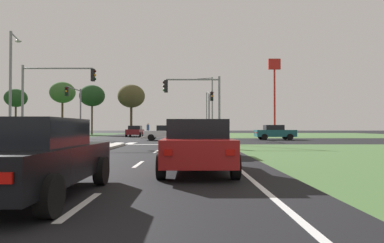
{
  "coord_description": "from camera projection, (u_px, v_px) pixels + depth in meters",
  "views": [
    {
      "loc": [
        5.31,
        -1.5,
        1.31
      ],
      "look_at": [
        5.52,
        28.43,
        1.85
      ],
      "focal_mm": 30.16,
      "sensor_mm": 36.0,
      "label": 1
    }
  ],
  "objects": [
    {
      "name": "traffic_signal_far_right",
      "position": [
        210.0,
        106.0,
        36.26
      ],
      "size": [
        0.32,
        5.06,
        5.3
      ],
      "color": "gray",
      "rests_on": "ground"
    },
    {
      "name": "car_maroon_third",
      "position": [
        135.0,
        131.0,
        44.72
      ],
      "size": [
        2.09,
        4.43,
        1.54
      ],
      "rotation": [
        0.0,
        0.0,
        3.14
      ],
      "color": "maroon",
      "rests_on": "ground"
    },
    {
      "name": "street_lamp_third",
      "position": [
        211.0,
        103.0,
        46.77
      ],
      "size": [
        2.53,
        1.14,
        8.58
      ],
      "color": "gray",
      "rests_on": "ground"
    },
    {
      "name": "edge_line_right",
      "position": [
        226.0,
        158.0,
        13.49
      ],
      "size": [
        0.14,
        24.0,
        0.01
      ],
      "primitive_type": "cube",
      "color": "silver",
      "rests_on": "ground"
    },
    {
      "name": "fastfood_pole_sign",
      "position": [
        274.0,
        80.0,
        48.19
      ],
      "size": [
        1.8,
        0.4,
        11.58
      ],
      "color": "red",
      "rests_on": "ground"
    },
    {
      "name": "street_lamp_fourth",
      "position": [
        207.0,
        110.0,
        61.94
      ],
      "size": [
        1.46,
        2.0,
        8.09
      ],
      "color": "gray",
      "rests_on": "ground"
    },
    {
      "name": "treeline_fourth",
      "position": [
        131.0,
        96.0,
        58.02
      ],
      "size": [
        4.89,
        4.89,
        9.02
      ],
      "color": "#423323",
      "rests_on": "ground"
    },
    {
      "name": "crosswalk_bar_sixth",
      "position": [
        117.0,
        143.0,
        26.23
      ],
      "size": [
        0.7,
        2.8,
        0.01
      ],
      "primitive_type": "cube",
      "color": "silver",
      "rests_on": "ground"
    },
    {
      "name": "traffic_signal_far_left",
      "position": [
        76.0,
        103.0,
        36.41
      ],
      "size": [
        0.32,
        4.65,
        5.86
      ],
      "color": "gray",
      "rests_on": "ground"
    },
    {
      "name": "ground_plane",
      "position": [
        135.0,
        141.0,
        31.43
      ],
      "size": [
        200.0,
        200.0,
        0.0
      ],
      "primitive_type": "plane",
      "color": "black"
    },
    {
      "name": "traffic_signal_near_left",
      "position": [
        49.0,
        89.0,
        24.87
      ],
      "size": [
        5.76,
        0.32,
        6.13
      ],
      "color": "gray",
      "rests_on": "ground"
    },
    {
      "name": "median_island_near",
      "position": [
        52.0,
        159.0,
        12.44
      ],
      "size": [
        1.2,
        22.0,
        0.14
      ],
      "primitive_type": "cube",
      "color": "#ADA89E",
      "rests_on": "ground"
    },
    {
      "name": "crosswalk_bar_third",
      "position": [
        74.0,
        143.0,
        26.2
      ],
      "size": [
        0.7,
        2.8,
        0.01
      ],
      "primitive_type": "cube",
      "color": "silver",
      "rests_on": "ground"
    },
    {
      "name": "street_lamp_second",
      "position": [
        11.0,
        81.0,
        25.15
      ],
      "size": [
        0.98,
        2.46,
        8.78
      ],
      "color": "gray",
      "rests_on": "ground"
    },
    {
      "name": "lane_dash_third",
      "position": [
        156.0,
        151.0,
        17.35
      ],
      "size": [
        0.14,
        2.0,
        0.01
      ],
      "primitive_type": "cube",
      "color": "silver",
      "rests_on": "ground"
    },
    {
      "name": "car_red_near",
      "position": [
        197.0,
        145.0,
        9.44
      ],
      "size": [
        2.09,
        4.29,
        1.53
      ],
      "color": "#A31919",
      "rests_on": "ground"
    },
    {
      "name": "crosswalk_bar_fourth",
      "position": [
        88.0,
        143.0,
        26.21
      ],
      "size": [
        0.7,
        2.8,
        0.01
      ],
      "primitive_type": "cube",
      "color": "silver",
      "rests_on": "ground"
    },
    {
      "name": "treeline_second",
      "position": [
        63.0,
        93.0,
        62.52
      ],
      "size": [
        4.82,
        4.82,
        10.14
      ],
      "color": "#423323",
      "rests_on": "ground"
    },
    {
      "name": "car_black_fourth",
      "position": [
        34.0,
        157.0,
        5.94
      ],
      "size": [
        1.95,
        4.25,
        1.47
      ],
      "color": "black",
      "rests_on": "ground"
    },
    {
      "name": "grass_verge_far_right",
      "position": [
        305.0,
        135.0,
        56.11
      ],
      "size": [
        35.0,
        35.0,
        0.01
      ],
      "primitive_type": "cube",
      "color": "#476B38",
      "rests_on": "ground"
    },
    {
      "name": "lane_dash_near",
      "position": [
        81.0,
        206.0,
        5.35
      ],
      "size": [
        0.14,
        2.0,
        0.01
      ],
      "primitive_type": "cube",
      "color": "silver",
      "rests_on": "ground"
    },
    {
      "name": "lane_dash_second",
      "position": [
        138.0,
        164.0,
        11.35
      ],
      "size": [
        0.14,
        2.0,
        0.01
      ],
      "primitive_type": "cube",
      "color": "silver",
      "rests_on": "ground"
    },
    {
      "name": "crosswalk_bar_second",
      "position": [
        60.0,
        143.0,
        26.2
      ],
      "size": [
        0.7,
        2.8,
        0.01
      ],
      "primitive_type": "cube",
      "color": "silver",
      "rests_on": "ground"
    },
    {
      "name": "lane_dash_fourth",
      "position": [
        165.0,
        145.0,
        23.35
      ],
      "size": [
        0.14,
        2.0,
        0.01
      ],
      "primitive_type": "cube",
      "color": "silver",
      "rests_on": "ground"
    },
    {
      "name": "treeline_third",
      "position": [
        92.0,
        96.0,
        57.5
      ],
      "size": [
        4.46,
        4.46,
        8.86
      ],
      "color": "#423323",
      "rests_on": "ground"
    },
    {
      "name": "car_white_seventh",
      "position": [
        166.0,
        133.0,
        32.39
      ],
      "size": [
        4.26,
        1.96,
        1.5
      ],
      "rotation": [
        0.0,
        0.0,
        1.57
      ],
      "color": "silver",
      "rests_on": "ground"
    },
    {
      "name": "grass_verge_far_left",
      "position": [
        12.0,
        135.0,
        55.75
      ],
      "size": [
        35.0,
        35.0,
        0.01
      ],
      "primitive_type": "cube",
      "color": "#2D4C28",
      "rests_on": "ground"
    },
    {
      "name": "stop_bar_near",
      "position": [
        170.0,
        144.0,
        24.46
      ],
      "size": [
        6.4,
        0.5,
        0.01
      ],
      "primitive_type": "cube",
      "color": "silver",
      "rests_on": "ground"
    },
    {
      "name": "crosswalk_bar_fifth",
      "position": [
        102.0,
        143.0,
        26.22
      ],
      "size": [
        0.7,
        2.8,
        0.01
      ],
      "primitive_type": "cube",
      "color": "silver",
      "rests_on": "ground"
    },
    {
      "name": "treeline_near",
      "position": [
        16.0,
        98.0,
        58.73
      ],
      "size": [
        3.91,
        3.91,
        8.34
      ],
      "color": "#423323",
      "rests_on": "ground"
    },
    {
      "name": "median_island_far",
      "position": [
        159.0,
        134.0,
        56.43
      ],
      "size": [
        1.2,
        36.0,
        0.14
      ],
      "primitive_type": "cube",
      "color": "gray",
      "rests_on": "ground"
    },
    {
      "name": "car_grey_fifth",
      "position": [
        198.0,
        138.0,
        15.68
      ],
      "size": [
        2.06,
        4.28,
        1.54
      ],
      "color": "slate",
      "rests_on": "ground"
    },
    {
      "name": "traffic_signal_near_right",
      "position": [
        198.0,
        97.0,
        24.94
      ],
      "size": [
        4.47,
        0.32,
        5.26
      ],
      "color": "gray",
      "rests_on": "ground"
    },
    {
      "name": "crosswalk_bar_seventh",
      "position": [
        131.0,
        143.0,
        26.24
      ],
      "size": [
        0.7,
        2.8,
        0.01
      ],
      "primitive_type": "cube",
      "color": "silver",
      "rests_on": "ground"
    },
    {
      "name": "crosswalk_bar_near",
      "position": [
        46.0,
        143.0,
        26.19
      ],
      "size": [
        0.7,
        2.8,
        0.01
      ],
      "primitive_type": "cube",
      "color": "silver",
      "rests_on": "ground"
    },
    {
      "name": "car_teal_second",
      "position": [
        275.0,
        132.0,
        33.94
      ],
      "size": [
        4.16,
        1.95,
        1.56
      ],
      "rotation": [
        0.0,
        0.0,
        -1.57
      ],
      "color": "#19565B",
      "rests_on": "ground"
    },
    {
      "name": "pedestrian_at_median",
      "position": [
        148.0,
        129.0,
        39.51
      ],
      "size": [
        0.34,
        0.34,
        1.69
      ],
      "rotation": [
        0.0,
        0.0,
        4.59
      ],
      "color": "#335184",
      "rests_on": "median_island_far"
    }
  ]
}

